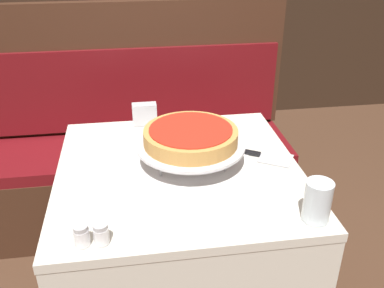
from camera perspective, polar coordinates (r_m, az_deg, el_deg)
dining_table_front at (r=1.55m, az=-1.70°, el=-6.94°), size 0.84×0.84×0.76m
dining_table_rear at (r=2.98m, az=-10.70°, el=10.05°), size 0.74×0.74×0.76m
booth_bench at (r=2.36m, az=-7.03°, el=-2.50°), size 1.62×0.49×1.17m
pizza_pan_stand at (r=1.47m, az=-0.17°, el=-0.24°), size 0.38×0.38×0.08m
deep_dish_pizza at (r=1.45m, az=-0.18°, el=1.07°), size 0.32×0.32×0.06m
pizza_server at (r=1.57m, az=8.47°, el=-1.34°), size 0.28×0.20×0.01m
water_glass_near at (r=1.26m, az=16.39°, el=-7.31°), size 0.08×0.08×0.12m
salt_shaker at (r=1.18m, az=-14.51°, el=-11.71°), size 0.04×0.04×0.06m
pepper_shaker at (r=1.17m, az=-12.04°, el=-11.61°), size 0.04×0.04×0.06m
napkin_holder at (r=1.79m, az=-6.34°, el=3.98°), size 0.10×0.05×0.09m
condiment_caddy at (r=2.99m, az=-9.62°, el=13.47°), size 0.12×0.12×0.16m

